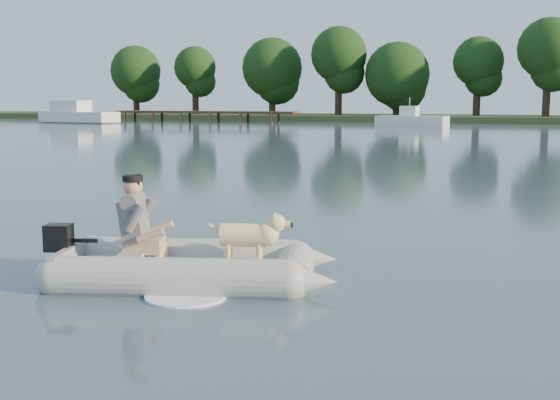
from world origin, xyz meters
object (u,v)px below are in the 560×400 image
at_px(dock, 205,117).
at_px(cabin_cruiser, 79,112).
at_px(dog, 244,239).
at_px(motorboat, 412,113).
at_px(dinghy, 191,234).
at_px(man, 135,217).

bearing_deg(dock, cabin_cruiser, -149.98).
xyz_separation_m(dog, motorboat, (-6.07, 47.33, 0.58)).
height_order(dock, dinghy, dinghy).
bearing_deg(dog, dinghy, -175.43).
relative_size(cabin_cruiser, motorboat, 1.38).
relative_size(dock, cabin_cruiser, 2.34).
bearing_deg(motorboat, dog, -74.71).
height_order(dinghy, dog, dinghy).
bearing_deg(motorboat, dinghy, -75.43).
height_order(dock, cabin_cruiser, cabin_cruiser).
distance_m(dock, man, 57.64).
relative_size(man, cabin_cruiser, 0.13).
distance_m(dock, motorboat, 20.42).
height_order(man, motorboat, motorboat).
distance_m(dinghy, cabin_cruiser, 58.13).
height_order(man, cabin_cruiser, cabin_cruiser).
distance_m(dinghy, dog, 0.62).
relative_size(dock, dinghy, 3.92).
relative_size(dock, motorboat, 3.23).
xyz_separation_m(dock, motorboat, (19.95, -4.35, 0.55)).
height_order(dock, man, man).
distance_m(dock, dog, 57.86).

